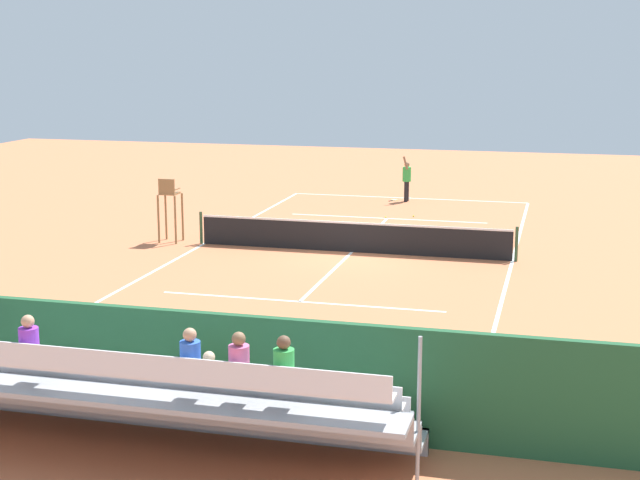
{
  "coord_description": "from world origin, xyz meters",
  "views": [
    {
      "loc": [
        -6.37,
        28.31,
        6.45
      ],
      "look_at": [
        0.0,
        4.0,
        1.2
      ],
      "focal_mm": 52.65,
      "sensor_mm": 36.0,
      "label": 1
    }
  ],
  "objects_px": {
    "courtside_bench": "(293,385)",
    "tennis_racket": "(394,200)",
    "bleacher_stand": "(141,397)",
    "tennis_ball_near": "(386,217)",
    "umpire_chair": "(169,203)",
    "tennis_ball_far": "(413,216)",
    "tennis_player": "(407,177)",
    "tennis_net": "(352,237)",
    "equipment_bag": "(195,398)"
  },
  "relations": [
    {
      "from": "courtside_bench",
      "to": "tennis_racket",
      "type": "xyz_separation_m",
      "value": [
        2.44,
        -23.55,
        -0.54
      ]
    },
    {
      "from": "bleacher_stand",
      "to": "tennis_ball_near",
      "type": "relative_size",
      "value": 137.27
    },
    {
      "from": "courtside_bench",
      "to": "tennis_racket",
      "type": "distance_m",
      "value": 23.68
    },
    {
      "from": "tennis_ball_near",
      "to": "umpire_chair",
      "type": "bearing_deg",
      "value": 45.22
    },
    {
      "from": "courtside_bench",
      "to": "tennis_ball_far",
      "type": "xyz_separation_m",
      "value": [
        1.03,
        -19.9,
        -0.53
      ]
    },
    {
      "from": "tennis_player",
      "to": "courtside_bench",
      "type": "bearing_deg",
      "value": 94.63
    },
    {
      "from": "bleacher_stand",
      "to": "tennis_player",
      "type": "bearing_deg",
      "value": -90.01
    },
    {
      "from": "tennis_ball_far",
      "to": "bleacher_stand",
      "type": "bearing_deg",
      "value": 87.75
    },
    {
      "from": "tennis_net",
      "to": "tennis_player",
      "type": "height_order",
      "value": "tennis_player"
    },
    {
      "from": "tennis_ball_near",
      "to": "bleacher_stand",
      "type": "bearing_deg",
      "value": 90.33
    },
    {
      "from": "bleacher_stand",
      "to": "tennis_ball_near",
      "type": "distance_m",
      "value": 21.58
    },
    {
      "from": "equipment_bag",
      "to": "tennis_ball_near",
      "type": "xyz_separation_m",
      "value": [
        0.22,
        -19.56,
        -0.15
      ]
    },
    {
      "from": "equipment_bag",
      "to": "courtside_bench",
      "type": "bearing_deg",
      "value": -175.94
    },
    {
      "from": "equipment_bag",
      "to": "tennis_ball_near",
      "type": "height_order",
      "value": "equipment_bag"
    },
    {
      "from": "courtside_bench",
      "to": "tennis_player",
      "type": "bearing_deg",
      "value": -85.37
    },
    {
      "from": "bleacher_stand",
      "to": "umpire_chair",
      "type": "bearing_deg",
      "value": -67.94
    },
    {
      "from": "tennis_ball_near",
      "to": "tennis_player",
      "type": "bearing_deg",
      "value": -91.89
    },
    {
      "from": "tennis_net",
      "to": "equipment_bag",
      "type": "distance_m",
      "value": 13.4
    },
    {
      "from": "tennis_player",
      "to": "tennis_racket",
      "type": "bearing_deg",
      "value": -16.4
    },
    {
      "from": "equipment_bag",
      "to": "umpire_chair",
      "type": "bearing_deg",
      "value": -64.71
    },
    {
      "from": "equipment_bag",
      "to": "tennis_net",
      "type": "bearing_deg",
      "value": -89.44
    },
    {
      "from": "umpire_chair",
      "to": "courtside_bench",
      "type": "xyz_separation_m",
      "value": [
        -8.14,
        13.27,
        -0.76
      ]
    },
    {
      "from": "umpire_chair",
      "to": "equipment_bag",
      "type": "xyz_separation_m",
      "value": [
        -6.33,
        13.4,
        -1.13
      ]
    },
    {
      "from": "courtside_bench",
      "to": "tennis_ball_far",
      "type": "distance_m",
      "value": 19.93
    },
    {
      "from": "courtside_bench",
      "to": "tennis_ball_far",
      "type": "height_order",
      "value": "courtside_bench"
    },
    {
      "from": "equipment_bag",
      "to": "tennis_player",
      "type": "relative_size",
      "value": 0.47
    },
    {
      "from": "tennis_player",
      "to": "tennis_ball_far",
      "type": "height_order",
      "value": "tennis_player"
    },
    {
      "from": "tennis_net",
      "to": "courtside_bench",
      "type": "relative_size",
      "value": 5.72
    },
    {
      "from": "tennis_ball_near",
      "to": "tennis_ball_far",
      "type": "bearing_deg",
      "value": -155.14
    },
    {
      "from": "tennis_racket",
      "to": "bleacher_stand",
      "type": "bearing_deg",
      "value": 91.22
    },
    {
      "from": "equipment_bag",
      "to": "tennis_racket",
      "type": "bearing_deg",
      "value": -88.46
    },
    {
      "from": "tennis_net",
      "to": "tennis_ball_far",
      "type": "xyz_separation_m",
      "value": [
        -0.91,
        -6.62,
        -0.47
      ]
    },
    {
      "from": "tennis_player",
      "to": "umpire_chair",
      "type": "bearing_deg",
      "value": 58.31
    },
    {
      "from": "tennis_net",
      "to": "bleacher_stand",
      "type": "height_order",
      "value": "bleacher_stand"
    },
    {
      "from": "courtside_bench",
      "to": "equipment_bag",
      "type": "relative_size",
      "value": 2.0
    },
    {
      "from": "tennis_net",
      "to": "tennis_ball_near",
      "type": "height_order",
      "value": "tennis_net"
    },
    {
      "from": "umpire_chair",
      "to": "tennis_ball_far",
      "type": "bearing_deg",
      "value": -137.02
    },
    {
      "from": "tennis_racket",
      "to": "courtside_bench",
      "type": "bearing_deg",
      "value": 95.92
    },
    {
      "from": "tennis_racket",
      "to": "tennis_ball_near",
      "type": "xyz_separation_m",
      "value": [
        -0.42,
        4.11,
        0.02
      ]
    },
    {
      "from": "tennis_net",
      "to": "bleacher_stand",
      "type": "bearing_deg",
      "value": 90.15
    },
    {
      "from": "bleacher_stand",
      "to": "umpire_chair",
      "type": "xyz_separation_m",
      "value": [
        6.24,
        -15.4,
        0.36
      ]
    },
    {
      "from": "tennis_racket",
      "to": "tennis_net",
      "type": "bearing_deg",
      "value": 92.8
    },
    {
      "from": "tennis_player",
      "to": "tennis_ball_near",
      "type": "distance_m",
      "value": 4.08
    },
    {
      "from": "tennis_net",
      "to": "courtside_bench",
      "type": "xyz_separation_m",
      "value": [
        -1.94,
        13.27,
        0.06
      ]
    },
    {
      "from": "umpire_chair",
      "to": "tennis_ball_near",
      "type": "bearing_deg",
      "value": -134.78
    },
    {
      "from": "umpire_chair",
      "to": "tennis_racket",
      "type": "bearing_deg",
      "value": -119.0
    },
    {
      "from": "tennis_ball_near",
      "to": "courtside_bench",
      "type": "bearing_deg",
      "value": 95.95
    },
    {
      "from": "tennis_player",
      "to": "tennis_ball_near",
      "type": "relative_size",
      "value": 29.18
    },
    {
      "from": "tennis_player",
      "to": "tennis_racket",
      "type": "relative_size",
      "value": 3.31
    },
    {
      "from": "tennis_ball_near",
      "to": "equipment_bag",
      "type": "bearing_deg",
      "value": 90.63
    }
  ]
}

